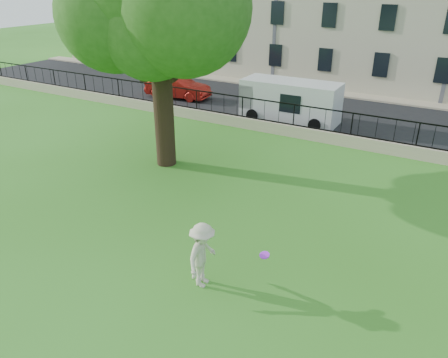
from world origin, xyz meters
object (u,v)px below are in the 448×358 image
Objects in this scene: frisbee at (264,255)px; man at (203,255)px; red_sedan at (178,87)px; white_van at (290,101)px.

man is at bearing -156.76° from frisbee.
man reaches higher than frisbee.
red_sedan is (-13.79, 15.32, -0.35)m from frisbee.
frisbee is at bearing -71.10° from white_van.
white_van reaches higher than frisbee.
white_van reaches higher than red_sedan.
frisbee is 0.05× the size of white_van.
red_sedan is at bearing 172.36° from white_van.
man is at bearing -148.72° from red_sedan.
white_van is (-5.19, 14.32, 0.06)m from frisbee.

